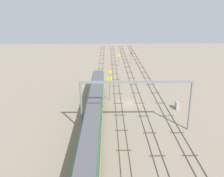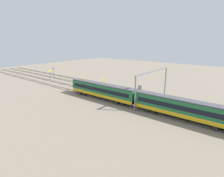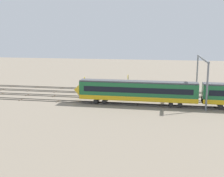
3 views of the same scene
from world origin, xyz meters
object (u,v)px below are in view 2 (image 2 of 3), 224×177
(speed_sign_far_trackside, at_px, (83,82))
(signal_light_trackside_approach, at_px, (53,71))
(speed_sign_near_foreground, at_px, (102,84))
(relay_cabinet, at_px, (140,87))
(overhead_gantry, at_px, (153,78))
(speed_sign_mid_trackside, at_px, (50,73))

(speed_sign_far_trackside, xyz_separation_m, signal_light_trackside_approach, (31.56, -8.69, -0.36))
(speed_sign_near_foreground, relative_size, signal_light_trackside_approach, 1.30)
(signal_light_trackside_approach, bearing_deg, relay_cabinet, -172.85)
(overhead_gantry, xyz_separation_m, signal_light_trackside_approach, (57.01, -4.36, -4.11))
(overhead_gantry, relative_size, speed_sign_mid_trackside, 4.28)
(signal_light_trackside_approach, relative_size, relay_cabinet, 2.82)
(speed_sign_mid_trackside, bearing_deg, signal_light_trackside_approach, -44.57)
(speed_sign_mid_trackside, relative_size, signal_light_trackside_approach, 1.04)
(speed_sign_near_foreground, xyz_separation_m, speed_sign_mid_trackside, (36.05, -3.67, -0.70))
(signal_light_trackside_approach, bearing_deg, overhead_gantry, 175.63)
(speed_sign_near_foreground, relative_size, relay_cabinet, 3.66)
(speed_sign_near_foreground, height_order, signal_light_trackside_approach, speed_sign_near_foreground)
(speed_sign_near_foreground, relative_size, speed_sign_far_trackside, 1.17)
(speed_sign_mid_trackside, xyz_separation_m, signal_light_trackside_approach, (5.28, -5.20, -0.22))
(speed_sign_near_foreground, xyz_separation_m, signal_light_trackside_approach, (41.32, -8.87, -0.91))
(overhead_gantry, distance_m, relay_cabinet, 15.50)
(overhead_gantry, distance_m, speed_sign_far_trackside, 26.09)
(overhead_gantry, bearing_deg, speed_sign_far_trackside, 9.66)
(speed_sign_far_trackside, bearing_deg, signal_light_trackside_approach, -15.39)
(speed_sign_mid_trackside, height_order, signal_light_trackside_approach, speed_sign_mid_trackside)
(overhead_gantry, bearing_deg, speed_sign_mid_trackside, 0.94)
(speed_sign_near_foreground, distance_m, speed_sign_far_trackside, 9.79)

